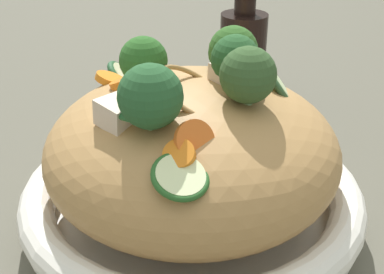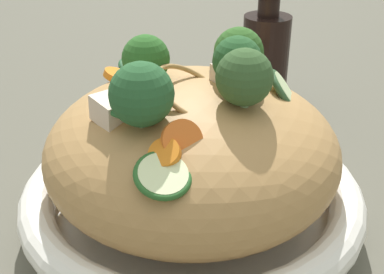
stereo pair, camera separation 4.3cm
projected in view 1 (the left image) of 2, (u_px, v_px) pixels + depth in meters
The scene contains 8 objects.
ground_plane at pixel (192, 224), 0.47m from camera, with size 3.00×3.00×0.00m, color #565346.
serving_bowl at pixel (192, 201), 0.46m from camera, with size 0.30×0.30×0.05m.
noodle_heap at pixel (192, 149), 0.44m from camera, with size 0.25×0.25×0.14m.
broccoli_florets at pixel (209, 67), 0.41m from camera, with size 0.16×0.20×0.08m.
carrot_coins at pixel (157, 97), 0.41m from camera, with size 0.18×0.17×0.03m.
zucchini_slices at pixel (175, 106), 0.41m from camera, with size 0.23×0.19×0.05m.
chicken_chunks at pixel (179, 94), 0.39m from camera, with size 0.05×0.13×0.03m.
soy_sauce_bottle at pixel (242, 60), 0.66m from camera, with size 0.06×0.06×0.17m.
Camera 1 is at (0.29, -0.24, 0.29)m, focal length 47.87 mm.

